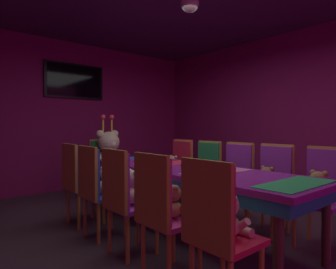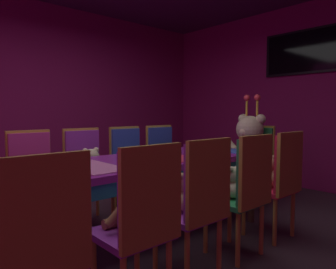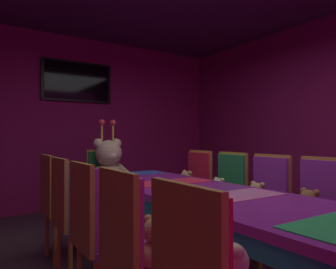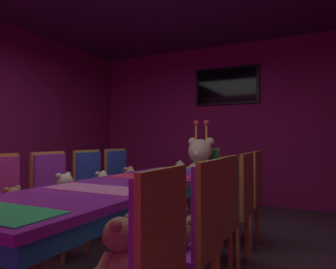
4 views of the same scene
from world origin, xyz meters
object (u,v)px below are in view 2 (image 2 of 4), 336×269
at_px(chair_right_1, 143,213).
at_px(teddy_left_2, 92,166).
at_px(wall_tv, 301,52).
at_px(teddy_right_3, 232,184).
at_px(chair_left_1, 32,171).
at_px(teddy_left_4, 170,157).
at_px(chair_right_0, 40,239).
at_px(teddy_right_1, 129,210).
at_px(teddy_right_0, 29,231).
at_px(banquet_table, 131,170).
at_px(chair_left_4, 163,156).
at_px(teddy_right_4, 267,174).
at_px(chair_left_2, 85,165).
at_px(chair_right_2, 200,196).
at_px(king_teddy_bear, 249,145).
at_px(chair_left_3, 128,160).
at_px(chair_right_4, 281,175).
at_px(chair_right_3, 247,184).
at_px(teddy_left_3, 136,162).
at_px(teddy_right_2, 185,194).
at_px(teddy_left_1, 38,176).
at_px(throne_chair, 256,156).

bearing_deg(chair_right_1, teddy_left_2, -18.30).
bearing_deg(wall_tv, teddy_right_3, -75.03).
distance_m(chair_left_1, teddy_left_4, 1.64).
distance_m(chair_right_0, teddy_right_1, 0.58).
bearing_deg(teddy_right_0, banquet_table, -57.25).
xyz_separation_m(chair_left_4, teddy_right_4, (1.51, -0.01, -0.01)).
bearing_deg(teddy_right_1, chair_left_2, -18.27).
xyz_separation_m(teddy_right_1, chair_right_2, (0.12, 0.50, 0.02)).
xyz_separation_m(teddy_right_3, king_teddy_bear, (-0.69, 1.27, 0.18)).
distance_m(chair_left_3, wall_tv, 3.05).
bearing_deg(banquet_table, chair_right_2, -0.70).
bearing_deg(chair_right_0, chair_right_2, -89.45).
relative_size(chair_left_3, chair_right_4, 1.00).
bearing_deg(wall_tv, teddy_right_4, -71.56).
bearing_deg(chair_right_1, wall_tv, -76.77).
relative_size(chair_left_1, chair_left_2, 1.00).
relative_size(chair_left_2, wall_tv, 0.88).
relative_size(chair_left_4, chair_right_3, 1.00).
bearing_deg(chair_right_2, chair_right_4, -89.99).
xyz_separation_m(chair_left_1, teddy_left_2, (0.14, 0.55, 0.00)).
height_order(chair_left_3, chair_right_1, same).
distance_m(chair_left_1, king_teddy_bear, 2.49).
bearing_deg(teddy_left_3, teddy_right_3, -1.59).
bearing_deg(teddy_right_4, teddy_right_2, 90.05).
bearing_deg(teddy_left_4, chair_right_3, -20.44).
distance_m(chair_left_2, teddy_right_0, 1.87).
bearing_deg(teddy_left_1, wall_tv, 79.19).
bearing_deg(chair_left_1, chair_left_4, 89.47).
bearing_deg(teddy_right_4, chair_left_1, 46.76).
xyz_separation_m(banquet_table, chair_left_2, (-0.84, 0.00, -0.06)).
height_order(chair_right_0, wall_tv, wall_tv).
distance_m(teddy_left_1, chair_left_3, 1.11).
relative_size(chair_right_2, teddy_right_3, 3.50).
height_order(teddy_left_2, throne_chair, throne_chair).
height_order(banquet_table, throne_chair, throne_chair).
distance_m(chair_left_3, teddy_right_1, 1.88).
xyz_separation_m(banquet_table, throne_chair, (0.00, 1.96, -0.06)).
bearing_deg(chair_right_2, teddy_left_2, -0.49).
relative_size(teddy_left_4, teddy_right_4, 1.03).
distance_m(teddy_right_3, wall_tv, 3.06).
relative_size(teddy_left_1, teddy_right_2, 0.96).
xyz_separation_m(chair_right_2, teddy_right_4, (-0.14, 1.08, -0.01)).
height_order(teddy_right_0, chair_right_4, chair_right_4).
xyz_separation_m(chair_left_1, teddy_left_3, (0.14, 1.11, -0.01)).
bearing_deg(teddy_left_1, chair_left_4, 94.48).
bearing_deg(chair_left_4, teddy_left_3, -76.19).
height_order(teddy_left_4, teddy_right_0, teddy_right_0).
relative_size(teddy_left_2, teddy_right_3, 1.24).
bearing_deg(throne_chair, chair_left_4, -43.31).
bearing_deg(chair_right_2, king_teddy_bear, -65.38).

